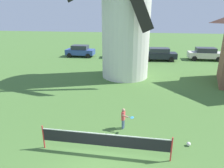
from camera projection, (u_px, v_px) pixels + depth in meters
windmill at (126, 8)px, 17.24m from camera, size 9.14×4.94×13.35m
tennis_net at (104, 140)px, 8.35m from camera, size 5.47×0.06×1.10m
player_far at (124, 117)px, 10.27m from camera, size 0.67×0.59×1.13m
stray_ball at (189, 144)px, 9.07m from camera, size 0.18×0.18×0.18m
parked_car_blue at (80, 51)px, 27.74m from camera, size 3.85×1.88×1.56m
parked_car_green at (121, 51)px, 27.20m from camera, size 4.37×2.34×1.56m
parked_car_black at (159, 54)px, 25.49m from camera, size 4.38×2.09×1.56m
parked_car_cream at (205, 54)px, 25.71m from camera, size 4.19×1.90×1.56m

